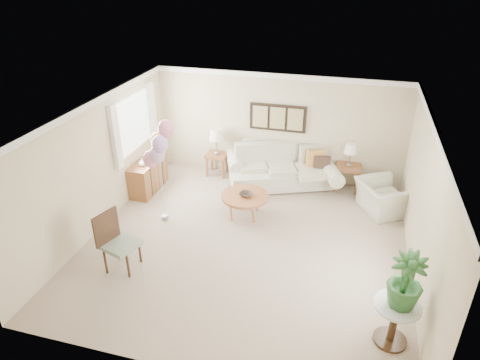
{
  "coord_description": "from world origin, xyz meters",
  "views": [
    {
      "loc": [
        1.67,
        -6.55,
        4.94
      ],
      "look_at": [
        -0.28,
        0.6,
        1.05
      ],
      "focal_mm": 32.0,
      "sensor_mm": 36.0,
      "label": 1
    }
  ],
  "objects": [
    {
      "name": "ground_plane",
      "position": [
        0.0,
        0.0,
        0.0
      ],
      "size": [
        6.0,
        6.0,
        0.0
      ],
      "primitive_type": "plane",
      "color": "tan"
    },
    {
      "name": "room_shell",
      "position": [
        -0.11,
        0.09,
        1.63
      ],
      "size": [
        6.04,
        6.04,
        2.6
      ],
      "color": "beige",
      "rests_on": "ground"
    },
    {
      "name": "wall_art_triptych",
      "position": [
        0.0,
        2.96,
        1.55
      ],
      "size": [
        1.35,
        0.06,
        0.65
      ],
      "color": "black",
      "rests_on": "ground"
    },
    {
      "name": "sofa",
      "position": [
        0.22,
        2.61,
        0.39
      ],
      "size": [
        3.02,
        1.86,
        0.99
      ],
      "color": "beige",
      "rests_on": "ground"
    },
    {
      "name": "end_table_left",
      "position": [
        -1.45,
        2.7,
        0.47
      ],
      "size": [
        0.52,
        0.47,
        0.56
      ],
      "color": "brown",
      "rests_on": "ground"
    },
    {
      "name": "end_table_right",
      "position": [
        1.76,
        2.75,
        0.52
      ],
      "size": [
        0.57,
        0.52,
        0.62
      ],
      "color": "brown",
      "rests_on": "ground"
    },
    {
      "name": "lamp_left",
      "position": [
        -1.45,
        2.7,
        1.06
      ],
      "size": [
        0.37,
        0.37,
        0.65
      ],
      "color": "gray",
      "rests_on": "end_table_left"
    },
    {
      "name": "lamp_right",
      "position": [
        1.76,
        2.75,
        1.04
      ],
      "size": [
        0.31,
        0.31,
        0.54
      ],
      "color": "gray",
      "rests_on": "end_table_right"
    },
    {
      "name": "coffee_table",
      "position": [
        -0.27,
        0.97,
        0.47
      ],
      "size": [
        1.0,
        1.0,
        0.51
      ],
      "color": "#A66D3F",
      "rests_on": "ground"
    },
    {
      "name": "decor_bowl",
      "position": [
        -0.25,
        0.95,
        0.54
      ],
      "size": [
        0.33,
        0.33,
        0.07
      ],
      "primitive_type": "imported",
      "rotation": [
        0.0,
        0.0,
        -0.29
      ],
      "color": "#2F231D",
      "rests_on": "coffee_table"
    },
    {
      "name": "armchair",
      "position": [
        2.53,
        1.94,
        0.34
      ],
      "size": [
        1.3,
        1.35,
        0.67
      ],
      "primitive_type": "imported",
      "rotation": [
        0.0,
        0.0,
        2.09
      ],
      "color": "beige",
      "rests_on": "ground"
    },
    {
      "name": "side_table",
      "position": [
        2.61,
        -1.74,
        0.53
      ],
      "size": [
        0.65,
        0.65,
        0.7
      ],
      "color": "silver",
      "rests_on": "ground"
    },
    {
      "name": "potted_plant",
      "position": [
        2.64,
        -1.74,
        1.13
      ],
      "size": [
        0.49,
        0.49,
        0.85
      ],
      "primitive_type": "imported",
      "rotation": [
        0.0,
        0.0,
        -0.03
      ],
      "color": "#275424",
      "rests_on": "side_table"
    },
    {
      "name": "accent_chair",
      "position": [
        -2.0,
        -1.25,
        0.58
      ],
      "size": [
        0.68,
        0.68,
        1.11
      ],
      "color": "gray",
      "rests_on": "ground"
    },
    {
      "name": "credenza",
      "position": [
        -2.76,
        1.5,
        0.37
      ],
      "size": [
        0.46,
        1.2,
        0.74
      ],
      "color": "brown",
      "rests_on": "ground"
    },
    {
      "name": "vase_white",
      "position": [
        -2.74,
        1.26,
        0.83
      ],
      "size": [
        0.18,
        0.18,
        0.17
      ],
      "primitive_type": "imported",
      "rotation": [
        0.0,
        0.0,
        0.06
      ],
      "color": "white",
      "rests_on": "credenza"
    },
    {
      "name": "vase_sage",
      "position": [
        -2.74,
        1.76,
        0.83
      ],
      "size": [
        0.22,
        0.22,
        0.19
      ],
      "primitive_type": "imported",
      "rotation": [
        0.0,
        0.0,
        -0.29
      ],
      "color": "#B1B4AD",
      "rests_on": "credenza"
    },
    {
      "name": "balloon_cluster",
      "position": [
        -1.86,
        0.39,
        1.68
      ],
      "size": [
        0.6,
        0.57,
        2.2
      ],
      "color": "gray",
      "rests_on": "ground"
    }
  ]
}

